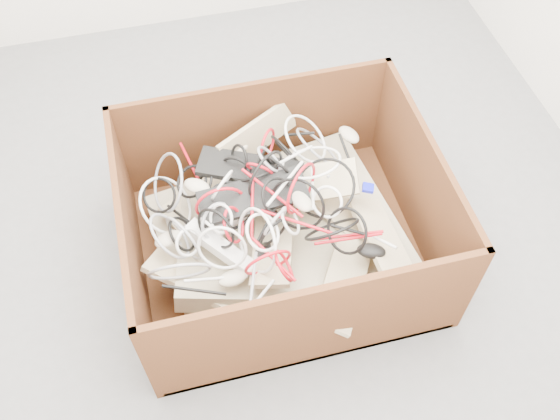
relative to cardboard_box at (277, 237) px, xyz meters
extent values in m
plane|color=#5B5B5D|center=(0.08, 0.24, -0.14)|extent=(3.00, 3.00, 0.00)
cube|color=#402210|center=(0.02, 0.00, -0.13)|extent=(1.21, 1.01, 0.03)
cube|color=#402210|center=(0.02, 0.49, 0.14)|extent=(1.21, 0.03, 0.56)
cube|color=#402210|center=(0.02, -0.49, 0.14)|extent=(1.21, 0.02, 0.56)
cube|color=#402210|center=(0.61, 0.00, 0.14)|extent=(0.02, 0.96, 0.56)
cube|color=#402210|center=(-0.58, 0.00, 0.14)|extent=(0.02, 0.96, 0.56)
cube|color=tan|center=(0.02, 0.02, -0.06)|extent=(1.07, 0.92, 0.20)
cube|color=tan|center=(-0.08, -0.05, 0.02)|extent=(0.76, 0.68, 0.21)
cube|color=tan|center=(-0.24, 0.24, 0.06)|extent=(0.44, 0.32, 0.05)
cube|color=tan|center=(0.28, 0.02, 0.06)|extent=(0.34, 0.42, 0.19)
cube|color=tan|center=(0.18, -0.32, 0.08)|extent=(0.34, 0.43, 0.08)
cube|color=tan|center=(-0.36, -0.17, 0.06)|extent=(0.41, 0.37, 0.16)
cube|color=tan|center=(0.38, -0.18, 0.12)|extent=(0.16, 0.42, 0.11)
cube|color=tan|center=(0.01, 0.39, 0.21)|extent=(0.39, 0.26, 0.15)
cube|color=tan|center=(-0.05, -0.13, 0.15)|extent=(0.26, 0.44, 0.11)
cube|color=tan|center=(0.15, 0.10, 0.19)|extent=(0.41, 0.24, 0.19)
cube|color=black|center=(-0.07, 0.18, 0.26)|extent=(0.44, 0.30, 0.06)
cube|color=black|center=(-0.09, 0.02, 0.28)|extent=(0.42, 0.15, 0.08)
ellipsoid|color=#B9AD95|center=(-0.43, -0.03, 0.19)|extent=(0.13, 0.10, 0.04)
ellipsoid|color=#B9AD95|center=(0.40, 0.32, 0.19)|extent=(0.10, 0.13, 0.04)
ellipsoid|color=#B9AD95|center=(-0.23, -0.24, 0.16)|extent=(0.12, 0.08, 0.04)
ellipsoid|color=#B9AD95|center=(0.08, -0.05, 0.29)|extent=(0.10, 0.13, 0.04)
ellipsoid|color=#B9AD95|center=(-0.29, 0.14, 0.26)|extent=(0.13, 0.12, 0.04)
ellipsoid|color=black|center=(0.31, -0.25, 0.16)|extent=(0.13, 0.10, 0.04)
ellipsoid|color=black|center=(-0.10, -0.16, 0.16)|extent=(0.12, 0.13, 0.04)
ellipsoid|color=#B9AD95|center=(-0.09, 0.34, 0.20)|extent=(0.13, 0.10, 0.04)
cube|color=silver|center=(-0.17, -0.01, 0.23)|extent=(0.33, 0.15, 0.13)
cube|color=silver|center=(-0.25, -0.11, 0.19)|extent=(0.25, 0.27, 0.10)
cube|color=#0D14CD|center=(0.37, 0.00, 0.21)|extent=(0.06, 0.06, 0.03)
torus|color=black|center=(0.17, -0.18, 0.25)|extent=(0.30, 0.20, 0.24)
torus|color=black|center=(-0.10, 0.21, 0.29)|extent=(0.07, 0.16, 0.16)
torus|color=black|center=(0.00, -0.02, 0.31)|extent=(0.18, 0.14, 0.15)
torus|color=black|center=(0.11, 0.27, 0.21)|extent=(0.15, 0.23, 0.24)
torus|color=black|center=(-0.26, 0.18, 0.21)|extent=(0.09, 0.17, 0.15)
torus|color=silver|center=(-0.42, 0.12, 0.20)|extent=(0.23, 0.25, 0.23)
torus|color=#B00C18|center=(-0.05, -0.29, 0.26)|extent=(0.09, 0.16, 0.15)
torus|color=black|center=(-0.05, -0.14, 0.25)|extent=(0.16, 0.08, 0.16)
torus|color=black|center=(0.19, 0.00, 0.27)|extent=(0.28, 0.27, 0.16)
torus|color=silver|center=(0.19, 0.28, 0.25)|extent=(0.26, 0.30, 0.18)
torus|color=#B00C18|center=(-0.22, 0.04, 0.25)|extent=(0.28, 0.03, 0.28)
torus|color=black|center=(-0.25, -0.09, 0.27)|extent=(0.17, 0.18, 0.24)
torus|color=silver|center=(-0.27, -0.05, 0.23)|extent=(0.11, 0.11, 0.14)
torus|color=gray|center=(-0.04, -0.14, 0.31)|extent=(0.14, 0.12, 0.18)
torus|color=black|center=(-0.05, 0.15, 0.27)|extent=(0.23, 0.18, 0.16)
torus|color=gray|center=(0.01, 0.15, 0.32)|extent=(0.11, 0.16, 0.13)
torus|color=silver|center=(-0.36, -0.10, 0.24)|extent=(0.14, 0.11, 0.13)
torus|color=black|center=(-0.44, 0.17, 0.21)|extent=(0.17, 0.13, 0.15)
torus|color=silver|center=(-0.23, -0.06, 0.29)|extent=(0.11, 0.16, 0.14)
torus|color=silver|center=(0.17, -0.09, 0.30)|extent=(0.12, 0.15, 0.15)
torus|color=gray|center=(-0.38, -0.05, 0.19)|extent=(0.15, 0.24, 0.27)
torus|color=black|center=(0.06, -0.06, 0.29)|extent=(0.22, 0.21, 0.22)
torus|color=black|center=(-0.38, -0.02, 0.19)|extent=(0.12, 0.20, 0.17)
torus|color=silver|center=(-0.10, -0.18, 0.32)|extent=(0.15, 0.19, 0.14)
torus|color=black|center=(-0.11, 0.19, 0.24)|extent=(0.15, 0.12, 0.18)
torus|color=#B00C18|center=(0.09, -0.02, 0.33)|extent=(0.19, 0.20, 0.26)
torus|color=gray|center=(-0.41, -0.21, 0.23)|extent=(0.31, 0.11, 0.29)
torus|color=gray|center=(-0.43, -0.04, 0.22)|extent=(0.17, 0.26, 0.21)
torus|color=black|center=(-0.02, 0.08, 0.32)|extent=(0.18, 0.14, 0.22)
torus|color=gray|center=(0.25, 0.29, 0.18)|extent=(0.23, 0.29, 0.19)
torus|color=silver|center=(-0.25, -0.18, 0.27)|extent=(0.25, 0.11, 0.25)
torus|color=silver|center=(-0.12, -0.17, 0.27)|extent=(0.16, 0.25, 0.25)
torus|color=black|center=(0.21, -0.21, 0.27)|extent=(0.13, 0.24, 0.22)
torus|color=#B00C18|center=(0.03, 0.28, 0.26)|extent=(0.12, 0.16, 0.19)
torus|color=#B00C18|center=(-0.10, -0.26, 0.25)|extent=(0.25, 0.07, 0.25)
torus|color=#B00C18|center=(-0.04, 0.12, 0.30)|extent=(0.12, 0.12, 0.12)
torus|color=silver|center=(0.02, -0.12, 0.27)|extent=(0.09, 0.15, 0.13)
torus|color=silver|center=(-0.20, 0.08, 0.31)|extent=(0.13, 0.16, 0.19)
torus|color=black|center=(-0.30, 0.20, 0.23)|extent=(0.17, 0.19, 0.11)
torus|color=gray|center=(-0.24, -0.03, 0.25)|extent=(0.16, 0.15, 0.20)
torus|color=black|center=(0.04, 0.13, 0.30)|extent=(0.12, 0.15, 0.14)
torus|color=black|center=(-0.18, 0.04, 0.23)|extent=(0.27, 0.24, 0.14)
torus|color=gray|center=(-0.40, 0.21, 0.23)|extent=(0.19, 0.33, 0.28)
torus|color=#B00C18|center=(-0.19, -0.09, 0.28)|extent=(0.12, 0.15, 0.16)
torus|color=silver|center=(0.17, 0.13, 0.28)|extent=(0.29, 0.29, 0.11)
cylinder|color=silver|center=(-0.15, -0.36, 0.20)|extent=(0.12, 0.10, 0.04)
cylinder|color=black|center=(-0.37, -0.29, 0.21)|extent=(0.22, 0.08, 0.06)
cylinder|color=silver|center=(0.03, 0.01, 0.34)|extent=(0.20, 0.21, 0.05)
cylinder|color=silver|center=(0.15, 0.02, 0.28)|extent=(0.08, 0.23, 0.02)
cylinder|color=#B00C18|center=(0.22, -0.19, 0.21)|extent=(0.28, 0.06, 0.03)
cylinder|color=silver|center=(0.34, -0.25, 0.21)|extent=(0.08, 0.12, 0.05)
cylinder|color=silver|center=(-0.29, -0.24, 0.18)|extent=(0.23, 0.03, 0.05)
cylinder|color=black|center=(-0.35, 0.04, 0.17)|extent=(0.14, 0.24, 0.06)
cylinder|color=black|center=(0.22, -0.20, 0.26)|extent=(0.12, 0.07, 0.03)
cylinder|color=black|center=(-0.04, 0.18, 0.28)|extent=(0.13, 0.16, 0.02)
cylinder|color=#B00C18|center=(0.04, -0.14, 0.29)|extent=(0.24, 0.17, 0.02)
cylinder|color=black|center=(0.34, 0.17, 0.23)|extent=(0.03, 0.20, 0.07)
cylinder|color=#B00C18|center=(-0.29, 0.31, 0.21)|extent=(0.06, 0.25, 0.03)
cylinder|color=black|center=(-0.04, -0.07, 0.26)|extent=(0.16, 0.19, 0.07)
cylinder|color=#B00C18|center=(0.22, -0.23, 0.24)|extent=(0.26, 0.03, 0.03)
cylinder|color=black|center=(0.18, 0.35, 0.21)|extent=(0.13, 0.05, 0.04)
cylinder|color=#B00C18|center=(-0.08, -0.27, 0.28)|extent=(0.12, 0.21, 0.04)
cylinder|color=#B00C18|center=(-0.10, -0.03, 0.29)|extent=(0.08, 0.26, 0.06)
cylinder|color=#B00C18|center=(-0.02, -0.01, 0.32)|extent=(0.19, 0.23, 0.09)
cylinder|color=gray|center=(-0.16, -0.30, 0.23)|extent=(0.08, 0.21, 0.04)
cylinder|color=gray|center=(0.30, 0.12, 0.22)|extent=(0.14, 0.09, 0.05)
cylinder|color=silver|center=(0.11, 0.16, 0.31)|extent=(0.18, 0.12, 0.07)
camera|label=1|loc=(-0.34, -1.40, 2.16)|focal=39.87mm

